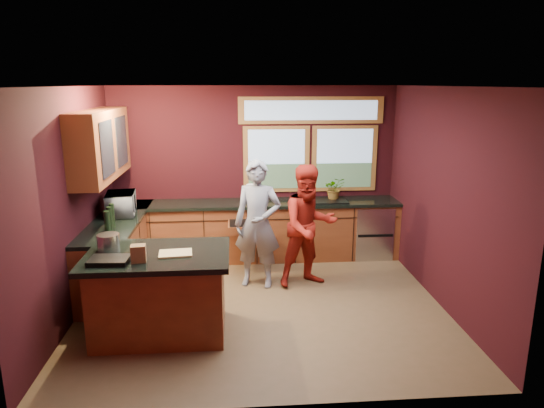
{
  "coord_description": "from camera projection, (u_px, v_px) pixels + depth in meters",
  "views": [
    {
      "loc": [
        -0.32,
        -5.66,
        2.74
      ],
      "look_at": [
        0.15,
        0.4,
        1.22
      ],
      "focal_mm": 32.0,
      "sensor_mm": 36.0,
      "label": 1
    }
  ],
  "objects": [
    {
      "name": "microwave",
      "position": [
        121.0,
        204.0,
        6.79
      ],
      "size": [
        0.46,
        0.62,
        0.31
      ],
      "primitive_type": "imported",
      "rotation": [
        0.0,
        0.0,
        1.72
      ],
      "color": "#999999",
      "rests_on": "left_counter"
    },
    {
      "name": "left_counter",
      "position": [
        119.0,
        251.0,
        6.72
      ],
      "size": [
        0.64,
        2.3,
        0.93
      ],
      "color": "#5A2915",
      "rests_on": "floor"
    },
    {
      "name": "back_counter",
      "position": [
        268.0,
        230.0,
        7.7
      ],
      "size": [
        4.5,
        0.64,
        0.93
      ],
      "color": "#5A2915",
      "rests_on": "floor"
    },
    {
      "name": "island",
      "position": [
        160.0,
        293.0,
        5.36
      ],
      "size": [
        1.55,
        1.05,
        0.95
      ],
      "color": "#5A2915",
      "rests_on": "floor"
    },
    {
      "name": "person_grey",
      "position": [
        258.0,
        224.0,
        6.56
      ],
      "size": [
        0.73,
        0.57,
        1.76
      ],
      "primitive_type": "imported",
      "rotation": [
        0.0,
        0.0,
        -0.26
      ],
      "color": "slate",
      "rests_on": "floor"
    },
    {
      "name": "cutting_board",
      "position": [
        176.0,
        253.0,
        5.21
      ],
      "size": [
        0.37,
        0.28,
        0.02
      ],
      "primitive_type": "cube",
      "rotation": [
        0.0,
        0.0,
        0.09
      ],
      "color": "tan",
      "rests_on": "island"
    },
    {
      "name": "stock_pot",
      "position": [
        108.0,
        242.0,
        5.33
      ],
      "size": [
        0.24,
        0.24,
        0.18
      ],
      "primitive_type": "cylinder",
      "color": "silver",
      "rests_on": "island"
    },
    {
      "name": "potted_plant",
      "position": [
        334.0,
        188.0,
        7.68
      ],
      "size": [
        0.32,
        0.28,
        0.36
      ],
      "primitive_type": "imported",
      "color": "#999999",
      "rests_on": "back_counter"
    },
    {
      "name": "person_red",
      "position": [
        309.0,
        226.0,
        6.59
      ],
      "size": [
        0.97,
        0.85,
        1.69
      ],
      "primitive_type": "imported",
      "rotation": [
        0.0,
        0.0,
        0.29
      ],
      "color": "maroon",
      "rests_on": "floor"
    },
    {
      "name": "floor",
      "position": [
        262.0,
        304.0,
        6.16
      ],
      "size": [
        4.5,
        4.5,
        0.0
      ],
      "primitive_type": "plane",
      "color": "brown",
      "rests_on": "ground"
    },
    {
      "name": "paper_bag",
      "position": [
        138.0,
        254.0,
        4.97
      ],
      "size": [
        0.16,
        0.14,
        0.18
      ],
      "primitive_type": "cube",
      "rotation": [
        0.0,
        0.0,
        0.11
      ],
      "color": "brown",
      "rests_on": "island"
    },
    {
      "name": "room_shell",
      "position": [
        212.0,
        161.0,
        5.99
      ],
      "size": [
        4.52,
        4.02,
        2.71
      ],
      "color": "black",
      "rests_on": "ground"
    },
    {
      "name": "black_tray",
      "position": [
        109.0,
        260.0,
        4.97
      ],
      "size": [
        0.41,
        0.3,
        0.05
      ],
      "primitive_type": "cube",
      "rotation": [
        0.0,
        0.0,
        -0.05
      ],
      "color": "black",
      "rests_on": "island"
    },
    {
      "name": "paper_towel",
      "position": [
        250.0,
        193.0,
        7.54
      ],
      "size": [
        0.12,
        0.12,
        0.28
      ],
      "primitive_type": "cylinder",
      "color": "white",
      "rests_on": "back_counter"
    }
  ]
}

